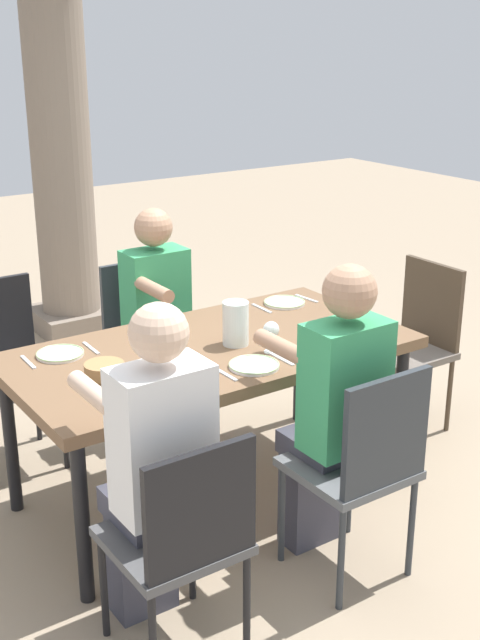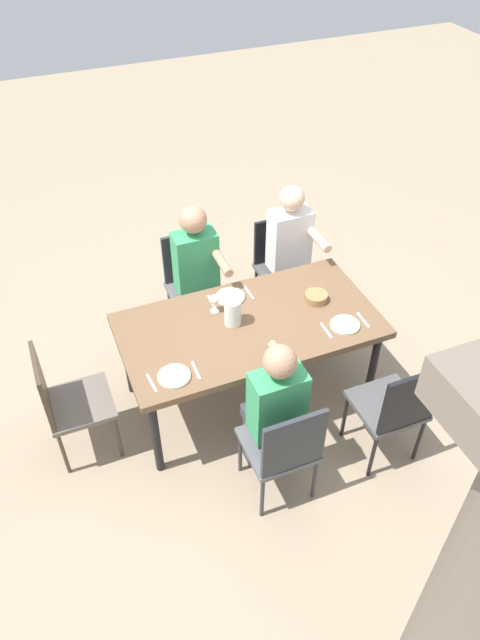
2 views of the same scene
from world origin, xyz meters
name	(u,v)px [view 2 (image 2 of 2)]	position (x,y,z in m)	size (l,w,h in m)	color
ground_plane	(248,394)	(0.00, 0.00, 0.00)	(16.00, 16.00, 0.00)	gray
dining_table	(249,330)	(0.00, 0.00, 0.71)	(1.86, 0.96, 0.77)	brown
chair_west_north	(396,406)	(-0.69, 0.91, 0.55)	(0.44, 0.44, 0.96)	#4F4F50
chair_west_south	(281,262)	(-0.69, -0.90, 0.52)	(0.44, 0.44, 0.90)	#4F4F50
chair_mid_north	(284,447)	(0.14, 0.91, 0.52)	(0.44, 0.44, 0.93)	#5B5E61
chair_mid_south	(193,281)	(0.14, -0.90, 0.55)	(0.44, 0.44, 0.95)	#5B5E61
chair_head_east	(65,399)	(1.35, 0.00, 0.54)	(0.44, 0.44, 0.94)	#6A6158
diner_woman_green	(273,408)	(0.13, 0.71, 0.68)	(0.35, 0.49, 1.27)	#3F3F4C
diner_man_white	(292,256)	(-0.69, -0.71, 0.71)	(0.35, 0.49, 1.32)	#3F3F4C
diner_guest_third	(199,277)	(0.13, -0.72, 0.71)	(0.35, 0.50, 1.33)	#3F3F4C
plate_0	(345,325)	(-0.62, 0.28, 0.78)	(0.21, 0.21, 0.02)	white
fork_0	(363,320)	(-0.77, 0.28, 0.78)	(0.02, 0.17, 0.01)	silver
spoon_0	(326,331)	(-0.47, 0.28, 0.78)	(0.02, 0.17, 0.01)	silver
plate_1	(230,297)	(0.02, -0.32, 0.78)	(0.22, 0.22, 0.02)	white
wine_glass_1	(214,300)	(0.18, -0.22, 0.88)	(0.07, 0.07, 0.15)	white
fork_1	(249,292)	(-0.13, -0.32, 0.78)	(0.02, 0.17, 0.01)	silver
spoon_1	(212,302)	(0.17, -0.32, 0.78)	(0.02, 0.17, 0.01)	silver
plate_2	(174,376)	(0.66, 0.30, 0.78)	(0.22, 0.22, 0.02)	white
fork_2	(196,370)	(0.51, 0.30, 0.78)	(0.02, 0.17, 0.01)	silver
spoon_2	(152,383)	(0.81, 0.30, 0.78)	(0.02, 0.17, 0.01)	silver
water_pitcher	(233,313)	(0.11, -0.05, 0.87)	(0.12, 0.12, 0.21)	white
bread_basket	(316,297)	(-0.56, -0.05, 0.80)	(0.17, 0.17, 0.06)	#9E7547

